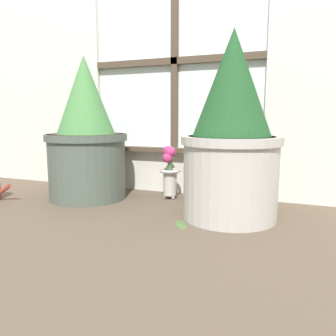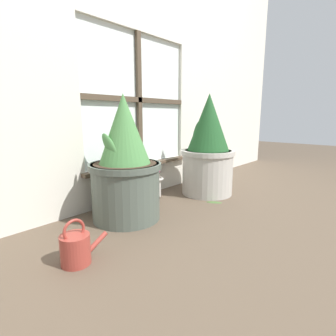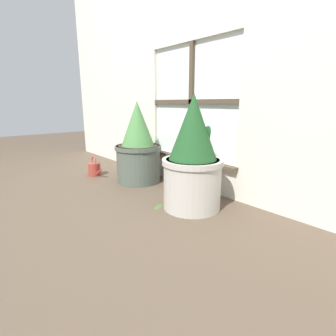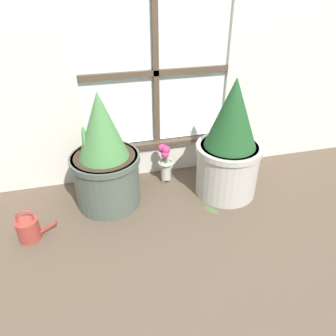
# 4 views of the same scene
# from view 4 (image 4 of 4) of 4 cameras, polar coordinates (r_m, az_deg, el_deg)

# --- Properties ---
(ground_plane) EXTENTS (10.00, 10.00, 0.00)m
(ground_plane) POSITION_cam_4_polar(r_m,az_deg,el_deg) (1.94, 2.23, -9.98)
(ground_plane) COLOR brown
(potted_plant_left) EXTENTS (0.42, 0.42, 0.73)m
(potted_plant_left) POSITION_cam_4_polar(r_m,az_deg,el_deg) (1.97, -10.97, 1.48)
(potted_plant_left) COLOR #4C564C
(potted_plant_left) RESTS_ON ground_plane
(potted_plant_right) EXTENTS (0.41, 0.41, 0.77)m
(potted_plant_right) POSITION_cam_4_polar(r_m,az_deg,el_deg) (2.05, 10.67, 3.92)
(potted_plant_right) COLOR #B7B2A8
(potted_plant_right) RESTS_ON ground_plane
(flower_vase) EXTENTS (0.11, 0.11, 0.28)m
(flower_vase) POSITION_cam_4_polar(r_m,az_deg,el_deg) (2.22, -0.49, 1.14)
(flower_vase) COLOR #BCB7AD
(flower_vase) RESTS_ON ground_plane
(watering_can) EXTENTS (0.22, 0.12, 0.20)m
(watering_can) POSITION_cam_4_polar(r_m,az_deg,el_deg) (1.97, -23.11, -9.68)
(watering_can) COLOR #99382D
(watering_can) RESTS_ON ground_plane
(fallen_leaf) EXTENTS (0.09, 0.12, 0.01)m
(fallen_leaf) POSITION_cam_4_polar(r_m,az_deg,el_deg) (2.06, 7.48, -7.15)
(fallen_leaf) COLOR #476633
(fallen_leaf) RESTS_ON ground_plane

